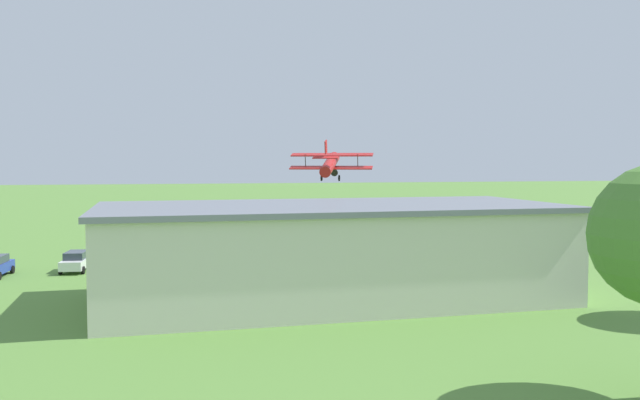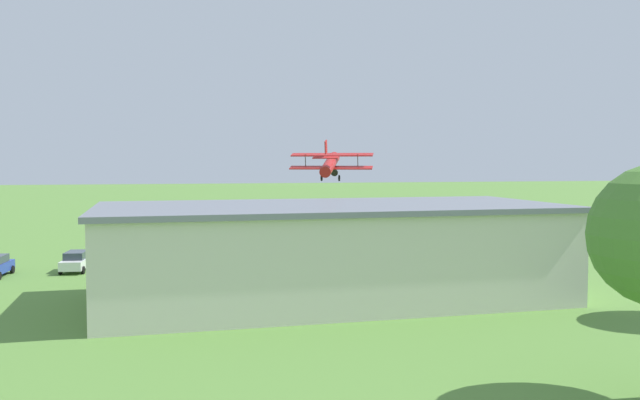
{
  "view_description": "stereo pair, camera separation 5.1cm",
  "coord_description": "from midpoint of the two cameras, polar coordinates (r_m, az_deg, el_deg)",
  "views": [
    {
      "loc": [
        9.16,
        75.3,
        9.2
      ],
      "look_at": [
        -4.19,
        12.59,
        5.43
      ],
      "focal_mm": 37.2,
      "sensor_mm": 36.0,
      "label": 1
    },
    {
      "loc": [
        9.11,
        75.31,
        9.2
      ],
      "look_at": [
        -4.19,
        12.59,
        5.43
      ],
      "focal_mm": 37.2,
      "sensor_mm": 36.0,
      "label": 2
    }
  ],
  "objects": [
    {
      "name": "car_grey",
      "position": [
        57.4,
        -14.54,
        -5.07
      ],
      "size": [
        2.45,
        4.42,
        1.74
      ],
      "color": "slate",
      "rests_on": "ground_plane"
    },
    {
      "name": "person_beside_truck",
      "position": [
        64.58,
        6.77,
        -4.12
      ],
      "size": [
        0.5,
        0.5,
        1.65
      ],
      "color": "#3F3F47",
      "rests_on": "ground_plane"
    },
    {
      "name": "car_white",
      "position": [
        59.27,
        -20.24,
        -4.94
      ],
      "size": [
        2.33,
        4.8,
        1.66
      ],
      "color": "white",
      "rests_on": "ground_plane"
    },
    {
      "name": "biplane",
      "position": [
        70.59,
        0.87,
        3.13
      ],
      "size": [
        9.02,
        7.7,
        4.32
      ],
      "color": "#B21E1E"
    },
    {
      "name": "person_at_fence_line",
      "position": [
        64.7,
        1.43,
        -4.04
      ],
      "size": [
        0.53,
        0.53,
        1.73
      ],
      "color": "navy",
      "rests_on": "ground_plane"
    },
    {
      "name": "person_walking_on_apron",
      "position": [
        59.1,
        -8.0,
        -4.81
      ],
      "size": [
        0.47,
        0.47,
        1.67
      ],
      "color": "#3F3F47",
      "rests_on": "ground_plane"
    },
    {
      "name": "ground_plane",
      "position": [
        76.42,
        -5.08,
        -3.57
      ],
      "size": [
        400.0,
        400.0,
        0.0
      ],
      "primitive_type": "plane",
      "color": "#568438"
    },
    {
      "name": "hangar",
      "position": [
        44.35,
        0.94,
        -4.44
      ],
      "size": [
        30.88,
        15.0,
        6.34
      ],
      "color": "beige",
      "rests_on": "ground_plane"
    },
    {
      "name": "car_black",
      "position": [
        60.94,
        10.51,
        -4.58
      ],
      "size": [
        2.11,
        4.71,
        1.63
      ],
      "color": "black",
      "rests_on": "ground_plane"
    },
    {
      "name": "person_by_parked_cars",
      "position": [
        62.67,
        -10.75,
        -4.33
      ],
      "size": [
        0.48,
        0.48,
        1.74
      ],
      "color": "#72338C",
      "rests_on": "ground_plane"
    }
  ]
}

